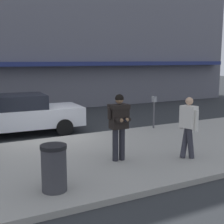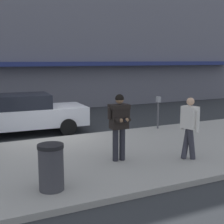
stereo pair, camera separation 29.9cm
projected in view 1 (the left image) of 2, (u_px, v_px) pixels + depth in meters
ground_plane at (50, 140)px, 11.13m from camera, size 80.00×80.00×0.00m
sidewalk at (112, 156)px, 9.08m from camera, size 32.00×5.30×0.14m
curb_paint_line at (76, 136)px, 11.63m from camera, size 28.00×0.12×0.01m
storefront_facade at (22, 8)px, 18.06m from camera, size 28.00×4.70×11.59m
parked_sedan_mid at (21, 114)px, 11.81m from camera, size 4.58×2.08×1.54m
man_texting_on_phone at (119, 120)px, 8.25m from camera, size 0.65×0.59×1.81m
pedestrian_in_light_coat at (188, 124)px, 8.49m from camera, size 0.40×0.58×1.70m
parking_meter at (154, 107)px, 12.28m from camera, size 0.12×0.18×1.27m
trash_bin at (54, 168)px, 6.41m from camera, size 0.55×0.55×0.98m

